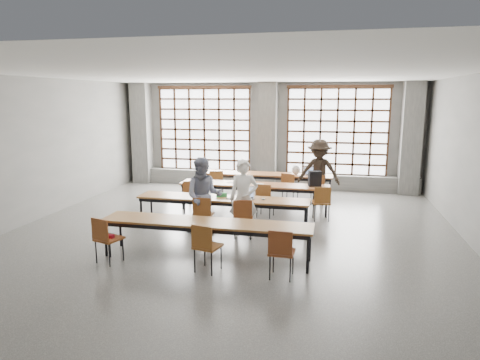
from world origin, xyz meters
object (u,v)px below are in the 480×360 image
object	(u,v)px
phone	(229,199)
red_pouch	(109,236)
chair_mid_centre	(265,197)
chair_front_right	(243,214)
desk_row_b	(254,186)
chair_front_left	(203,212)
chair_back_mid	(289,185)
backpack	(315,179)
student_male	(244,199)
green_box	(222,195)
laptop_front	(247,195)
desk_row_d	(206,225)
laptop_back	(310,173)
plastic_bag	(296,170)
desk_row_a	(266,176)
chair_near_mid	(205,243)
student_back	(319,172)
chair_back_left	(217,182)
student_female	(204,196)
chair_mid_right	(322,200)
chair_back_right	(318,186)
mouse	(263,199)
chair_near_right	(281,249)
desk_row_c	(223,200)
chair_mid_left	(191,193)
chair_near_left	(105,235)

from	to	relation	value
phone	red_pouch	size ratio (longest dim) A/B	0.65
chair_mid_centre	chair_front_right	xyz separation A→B (m)	(-0.19, -1.72, 0.00)
desk_row_b	chair_front_left	distance (m)	2.46
chair_back_mid	backpack	distance (m)	1.29
desk_row_b	student_male	distance (m)	2.24
desk_row_b	green_box	size ratio (longest dim) A/B	16.00
red_pouch	student_male	bearing A→B (deg)	43.20
laptop_front	desk_row_d	bearing A→B (deg)	-99.95
chair_mid_centre	laptop_back	world-z (taller)	laptop_back
laptop_front	plastic_bag	xyz separation A→B (m)	(0.84, 3.30, 0.08)
desk_row_a	chair_near_mid	distance (m)	5.93
chair_front_right	desk_row_d	bearing A→B (deg)	-108.20
desk_row_d	chair_near_mid	world-z (taller)	chair_near_mid
student_back	laptop_back	world-z (taller)	student_back
desk_row_d	chair_back_left	xyz separation A→B (m)	(-1.09, 4.67, -0.13)
student_female	red_pouch	bearing A→B (deg)	-133.35
backpack	chair_mid_right	bearing A→B (deg)	-89.14
desk_row_b	chair_back_right	distance (m)	1.94
desk_row_b	chair_back_left	bearing A→B (deg)	142.63
mouse	phone	distance (m)	0.77
chair_front_right	student_male	size ratio (longest dim) A/B	0.52
chair_near_mid	laptop_back	bearing A→B (deg)	76.51
laptop_front	plastic_bag	size ratio (longest dim) A/B	1.42
chair_front_left	laptop_back	world-z (taller)	laptop_back
chair_back_mid	chair_near_right	world-z (taller)	same
mouse	plastic_bag	size ratio (longest dim) A/B	0.34
laptop_back	mouse	bearing A→B (deg)	-103.83
desk_row_c	chair_mid_centre	distance (m)	1.36
desk_row_a	chair_mid_left	distance (m)	2.80
desk_row_c	plastic_bag	world-z (taller)	plastic_bag
chair_back_mid	chair_mid_right	bearing A→B (deg)	-59.35
chair_back_left	phone	bearing A→B (deg)	-68.94
chair_back_left	chair_mid_left	world-z (taller)	same
chair_mid_centre	chair_back_right	bearing A→B (deg)	52.30
desk_row_a	chair_back_mid	distance (m)	1.01
chair_mid_right	chair_near_right	xyz separation A→B (m)	(-0.55, -3.66, 0.00)
student_back	backpack	distance (m)	1.09
student_female	desk_row_c	bearing A→B (deg)	47.19
chair_mid_centre	red_pouch	xyz separation A→B (m)	(-2.32, -3.58, -0.04)
chair_near_right	chair_near_left	bearing A→B (deg)	179.94
chair_mid_right	chair_front_right	distance (m)	2.36
chair_near_right	red_pouch	bearing A→B (deg)	178.58
backpack	desk_row_c	bearing A→B (deg)	-155.25
student_male	backpack	size ratio (longest dim) A/B	4.27
chair_mid_centre	phone	size ratio (longest dim) A/B	6.77
chair_mid_left	chair_near_mid	size ratio (longest dim) A/B	1.00
chair_near_left	chair_mid_right	bearing A→B (deg)	44.14
chair_near_right	laptop_back	xyz separation A→B (m)	(0.13, 6.03, 0.25)
mouse	chair_front_left	bearing A→B (deg)	-153.87
chair_mid_centre	laptop_back	size ratio (longest dim) A/B	2.02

